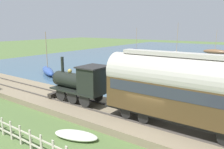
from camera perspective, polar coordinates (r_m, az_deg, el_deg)
name	(u,v)px	position (r m, az deg, el deg)	size (l,w,h in m)	color
ground_plane	(150,130)	(15.05, 9.84, -13.98)	(200.00, 200.00, 0.00)	#516B38
rail_embankment	(151,125)	(15.12, 10.22, -12.83)	(4.85, 56.00, 0.61)	#84755B
steam_locomotive	(82,81)	(17.74, -7.87, -1.82)	(2.18, 5.42, 3.56)	black
passenger_coach	(187,88)	(13.45, 18.89, -3.44)	(2.37, 10.38, 4.57)	black
sailboat_green	(176,56)	(48.00, 16.41, 4.60)	(3.44, 5.30, 7.56)	#236B42
sailboat_blue	(48,71)	(32.68, -16.43, 0.97)	(3.97, 5.82, 6.02)	#335199
sailboat_gray	(224,78)	(30.22, 27.15, -0.76)	(3.65, 6.24, 9.26)	gray
sailboat_brown	(215,52)	(61.22, 25.31, 5.41)	(2.35, 6.07, 6.04)	brown
sailboat_navy	(136,51)	(58.16, 6.34, 6.21)	(3.62, 4.77, 6.53)	#192347
beached_dinghy	(76,135)	(13.84, -9.40, -15.41)	(1.88, 3.00, 0.44)	silver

